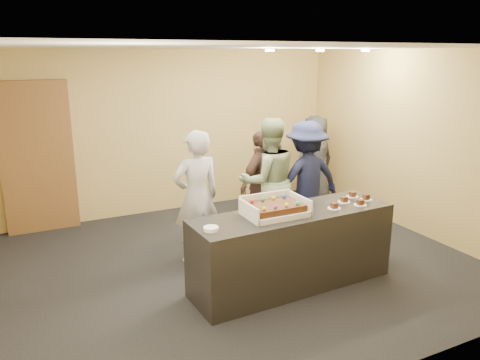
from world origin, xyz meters
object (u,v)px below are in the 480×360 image
Objects in this scene: sheet_cake at (275,207)px; person_dark_suit at (314,161)px; serving_counter at (292,249)px; person_navy_man at (306,179)px; person_sage_man at (268,181)px; person_server_grey at (197,197)px; storage_cabinet at (37,158)px; plate_stack at (211,229)px; cake_box at (274,211)px; person_brown_extra at (262,184)px.

person_dark_suit is (2.19, 2.37, -0.19)m from sheet_cake.
person_navy_man reaches higher than serving_counter.
person_sage_man reaches higher than person_navy_man.
serving_counter is at bearing 48.49° from person_dark_suit.
person_dark_suit is (1.53, 1.08, -0.09)m from person_sage_man.
person_server_grey is 1.78m from person_navy_man.
person_dark_suit is (0.91, 1.10, -0.05)m from person_navy_man.
person_sage_man is 1.87m from person_dark_suit.
person_server_grey is (1.72, -2.09, -0.27)m from storage_cabinet.
person_server_grey reaches higher than plate_stack.
serving_counter is 3.54× the size of cake_box.
person_sage_man is (0.65, 1.30, -0.10)m from sheet_cake.
person_server_grey is at bearing 7.40° from person_navy_man.
sheet_cake is (-0.00, -0.03, 0.05)m from cake_box.
person_dark_suit is (4.40, -0.83, -0.33)m from storage_cabinet.
storage_cabinet is 3.91× the size of sheet_cake.
serving_counter is 1.41× the size of person_navy_man.
person_server_grey is 2.97m from person_dark_suit.
person_sage_man is at bearing 62.85° from cake_box.
plate_stack is at bearing 35.83° from person_navy_man.
person_brown_extra reaches higher than serving_counter.
cake_box is 1.17× the size of sheet_cake.
storage_cabinet is at bearing -12.91° from person_dark_suit.
person_sage_man is (0.65, 1.27, -0.05)m from cake_box.
person_sage_man is at bearing 57.58° from person_brown_extra.
serving_counter is 1.39× the size of person_server_grey.
person_server_grey reaches higher than person_brown_extra.
sheet_cake is 3.23m from person_dark_suit.
cake_box is at bearing 46.66° from person_navy_man.
person_brown_extra is (0.45, 1.56, 0.34)m from serving_counter.
person_dark_suit is at bearing -158.59° from person_server_grey.
person_navy_man reaches higher than sheet_cake.
person_server_grey is 1.07× the size of person_dark_suit.
storage_cabinet reaches higher than person_server_grey.
person_sage_man reaches higher than serving_counter.
person_server_grey is 1.17m from person_sage_man.
person_sage_man reaches higher than cake_box.
person_navy_man is at bearing 47.99° from person_dark_suit.
person_server_grey is at bearing 16.39° from person_sage_man.
person_dark_suit reaches higher than person_brown_extra.
person_navy_man reaches higher than person_dark_suit.
storage_cabinet is 2.72m from person_server_grey.
person_navy_man is at bearing 48.73° from serving_counter.
serving_counter is 15.42× the size of plate_stack.
person_server_grey is at bearing -2.81° from person_brown_extra.
person_dark_suit is at bearing -127.73° from person_navy_man.
cake_box is 1.69m from person_brown_extra.
sheet_cake is 0.83m from plate_stack.
sheet_cake is at bearing 177.64° from serving_counter.
cake_box is at bearing 9.86° from plate_stack.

